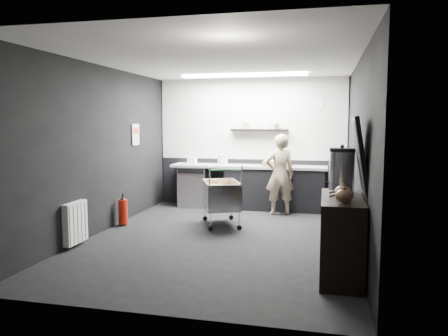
# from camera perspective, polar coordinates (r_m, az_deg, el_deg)

# --- Properties ---
(floor) EXTENTS (5.50, 5.50, 0.00)m
(floor) POSITION_cam_1_polar(r_m,az_deg,el_deg) (6.84, -0.42, -9.17)
(floor) COLOR black
(floor) RESTS_ON ground
(ceiling) EXTENTS (5.50, 5.50, 0.00)m
(ceiling) POSITION_cam_1_polar(r_m,az_deg,el_deg) (6.65, -0.44, 13.87)
(ceiling) COLOR white
(ceiling) RESTS_ON wall_back
(wall_back) EXTENTS (5.50, 0.00, 5.50)m
(wall_back) POSITION_cam_1_polar(r_m,az_deg,el_deg) (9.30, 3.54, 3.32)
(wall_back) COLOR black
(wall_back) RESTS_ON floor
(wall_front) EXTENTS (5.50, 0.00, 5.50)m
(wall_front) POSITION_cam_1_polar(r_m,az_deg,el_deg) (4.00, -9.68, -0.47)
(wall_front) COLOR black
(wall_front) RESTS_ON floor
(wall_left) EXTENTS (0.00, 5.50, 5.50)m
(wall_left) POSITION_cam_1_polar(r_m,az_deg,el_deg) (7.34, -15.81, 2.35)
(wall_left) COLOR black
(wall_left) RESTS_ON floor
(wall_right) EXTENTS (0.00, 5.50, 5.50)m
(wall_right) POSITION_cam_1_polar(r_m,az_deg,el_deg) (6.44, 17.15, 1.82)
(wall_right) COLOR black
(wall_right) RESTS_ON floor
(kitchen_wall_panel) EXTENTS (3.95, 0.02, 1.70)m
(kitchen_wall_panel) POSITION_cam_1_polar(r_m,az_deg,el_deg) (9.27, 3.54, 6.40)
(kitchen_wall_panel) COLOR silver
(kitchen_wall_panel) RESTS_ON wall_back
(dado_panel) EXTENTS (3.95, 0.02, 1.00)m
(dado_panel) POSITION_cam_1_polar(r_m,az_deg,el_deg) (9.36, 3.48, -1.89)
(dado_panel) COLOR black
(dado_panel) RESTS_ON wall_back
(floating_shelf) EXTENTS (1.20, 0.22, 0.04)m
(floating_shelf) POSITION_cam_1_polar(r_m,az_deg,el_deg) (9.13, 4.65, 4.96)
(floating_shelf) COLOR black
(floating_shelf) RESTS_ON wall_back
(wall_clock) EXTENTS (0.20, 0.03, 0.20)m
(wall_clock) POSITION_cam_1_polar(r_m,az_deg,el_deg) (9.14, 12.32, 8.16)
(wall_clock) COLOR white
(wall_clock) RESTS_ON wall_back
(poster) EXTENTS (0.02, 0.30, 0.40)m
(poster) POSITION_cam_1_polar(r_m,az_deg,el_deg) (8.48, -11.49, 4.29)
(poster) COLOR silver
(poster) RESTS_ON wall_left
(poster_red_band) EXTENTS (0.02, 0.22, 0.10)m
(poster_red_band) POSITION_cam_1_polar(r_m,az_deg,el_deg) (8.48, -11.47, 4.77)
(poster_red_band) COLOR red
(poster_red_band) RESTS_ON poster
(radiator) EXTENTS (0.10, 0.50, 0.60)m
(radiator) POSITION_cam_1_polar(r_m,az_deg,el_deg) (6.68, -18.86, -6.78)
(radiator) COLOR white
(radiator) RESTS_ON wall_left
(ceiling_strip) EXTENTS (2.40, 0.20, 0.04)m
(ceiling_strip) POSITION_cam_1_polar(r_m,az_deg,el_deg) (8.45, 2.56, 12.01)
(ceiling_strip) COLOR white
(ceiling_strip) RESTS_ON ceiling
(prep_counter) EXTENTS (3.20, 0.61, 0.90)m
(prep_counter) POSITION_cam_1_polar(r_m,az_deg,el_deg) (9.04, 4.00, -2.45)
(prep_counter) COLOR black
(prep_counter) RESTS_ON floor
(person) EXTENTS (0.66, 0.53, 1.56)m
(person) POSITION_cam_1_polar(r_m,az_deg,el_deg) (8.48, 7.31, -0.85)
(person) COLOR beige
(person) RESTS_ON floor
(shopping_cart) EXTENTS (0.89, 1.15, 1.04)m
(shopping_cart) POSITION_cam_1_polar(r_m,az_deg,el_deg) (7.58, -0.38, -3.82)
(shopping_cart) COLOR silver
(shopping_cart) RESTS_ON floor
(sideboard) EXTENTS (0.53, 1.24, 1.86)m
(sideboard) POSITION_cam_1_polar(r_m,az_deg,el_deg) (5.33, 15.20, -7.25)
(sideboard) COLOR black
(sideboard) RESTS_ON floor
(fire_extinguisher) EXTENTS (0.16, 0.16, 0.53)m
(fire_extinguisher) POSITION_cam_1_polar(r_m,az_deg,el_deg) (7.80, -13.04, -5.47)
(fire_extinguisher) COLOR red
(fire_extinguisher) RESTS_ON floor
(cardboard_box) EXTENTS (0.55, 0.42, 0.11)m
(cardboard_box) POSITION_cam_1_polar(r_m,az_deg,el_deg) (8.87, 6.91, 0.59)
(cardboard_box) COLOR #967E50
(cardboard_box) RESTS_ON prep_counter
(pink_tub) EXTENTS (0.21, 0.21, 0.21)m
(pink_tub) POSITION_cam_1_polar(r_m,az_deg,el_deg) (9.11, -0.17, 1.10)
(pink_tub) COLOR white
(pink_tub) RESTS_ON prep_counter
(white_container) EXTENTS (0.18, 0.15, 0.15)m
(white_container) POSITION_cam_1_polar(r_m,az_deg,el_deg) (9.23, -4.18, 0.97)
(white_container) COLOR white
(white_container) RESTS_ON prep_counter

